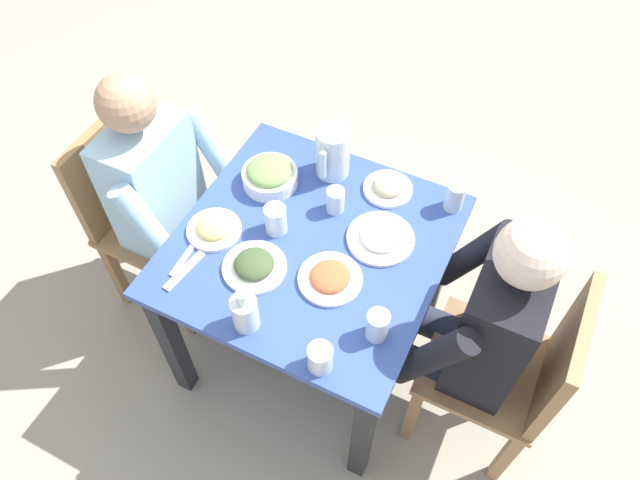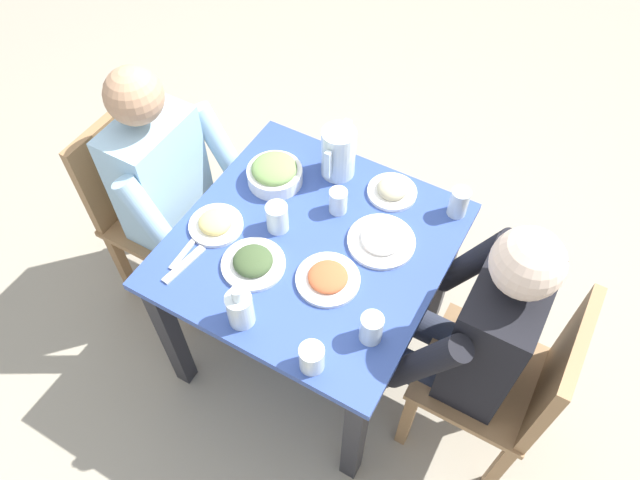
{
  "view_description": "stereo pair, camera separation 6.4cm",
  "coord_description": "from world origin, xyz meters",
  "px_view_note": "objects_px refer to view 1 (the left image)",
  "views": [
    {
      "loc": [
        1.03,
        0.54,
        2.29
      ],
      "look_at": [
        0.01,
        0.04,
        0.76
      ],
      "focal_mm": 33.55,
      "sensor_mm": 36.0,
      "label": 1
    },
    {
      "loc": [
        1.0,
        0.6,
        2.29
      ],
      "look_at": [
        0.01,
        0.04,
        0.76
      ],
      "focal_mm": 33.55,
      "sensor_mm": 36.0,
      "label": 2
    }
  ],
  "objects_px": {
    "salad_bowl": "(270,175)",
    "plate_rice_curry": "(330,278)",
    "water_glass_center": "(377,325)",
    "water_glass_by_pitcher": "(455,197)",
    "chair_far": "(516,370)",
    "water_pitcher": "(333,152)",
    "chair_near": "(142,209)",
    "plate_beans": "(388,187)",
    "water_glass_near_left": "(276,219)",
    "diner_near": "(178,202)",
    "water_glass_near_right": "(320,358)",
    "oil_carafe": "(245,314)",
    "diner_far": "(464,323)",
    "dining_table": "(311,264)",
    "plate_fries": "(214,228)",
    "water_glass_far_left": "(335,200)",
    "plate_dolmas": "(254,265)",
    "plate_yoghurt": "(381,237)"
  },
  "relations": [
    {
      "from": "salad_bowl",
      "to": "plate_rice_curry",
      "type": "relative_size",
      "value": 0.96
    },
    {
      "from": "water_glass_center",
      "to": "water_glass_by_pitcher",
      "type": "distance_m",
      "value": 0.57
    },
    {
      "from": "chair_far",
      "to": "water_pitcher",
      "type": "distance_m",
      "value": 0.94
    },
    {
      "from": "chair_near",
      "to": "plate_rice_curry",
      "type": "distance_m",
      "value": 0.91
    },
    {
      "from": "chair_far",
      "to": "plate_rice_curry",
      "type": "xyz_separation_m",
      "value": [
        0.09,
        -0.63,
        0.25
      ]
    },
    {
      "from": "plate_beans",
      "to": "water_glass_near_left",
      "type": "relative_size",
      "value": 1.66
    },
    {
      "from": "water_pitcher",
      "to": "plate_rice_curry",
      "type": "bearing_deg",
      "value": 24.74
    },
    {
      "from": "diner_near",
      "to": "plate_beans",
      "type": "height_order",
      "value": "diner_near"
    },
    {
      "from": "water_glass_near_right",
      "to": "diner_near",
      "type": "bearing_deg",
      "value": -116.42
    },
    {
      "from": "oil_carafe",
      "to": "diner_far",
      "type": "bearing_deg",
      "value": 120.26
    },
    {
      "from": "water_glass_near_left",
      "to": "plate_beans",
      "type": "bearing_deg",
      "value": 140.38
    },
    {
      "from": "dining_table",
      "to": "plate_beans",
      "type": "distance_m",
      "value": 0.38
    },
    {
      "from": "salad_bowl",
      "to": "water_glass_near_left",
      "type": "xyz_separation_m",
      "value": [
        0.17,
        0.12,
        0.01
      ]
    },
    {
      "from": "oil_carafe",
      "to": "chair_near",
      "type": "bearing_deg",
      "value": -116.45
    },
    {
      "from": "chair_near",
      "to": "plate_rice_curry",
      "type": "xyz_separation_m",
      "value": [
        0.11,
        0.87,
        0.25
      ]
    },
    {
      "from": "dining_table",
      "to": "water_glass_near_left",
      "type": "height_order",
      "value": "water_glass_near_left"
    },
    {
      "from": "plate_fries",
      "to": "water_glass_center",
      "type": "height_order",
      "value": "water_glass_center"
    },
    {
      "from": "salad_bowl",
      "to": "water_glass_far_left",
      "type": "relative_size",
      "value": 2.15
    },
    {
      "from": "plate_dolmas",
      "to": "plate_fries",
      "type": "relative_size",
      "value": 1.13
    },
    {
      "from": "water_glass_near_right",
      "to": "chair_near",
      "type": "bearing_deg",
      "value": -111.4
    },
    {
      "from": "chair_far",
      "to": "plate_yoghurt",
      "type": "relative_size",
      "value": 3.88
    },
    {
      "from": "plate_rice_curry",
      "to": "chair_far",
      "type": "bearing_deg",
      "value": 98.29
    },
    {
      "from": "plate_fries",
      "to": "water_glass_near_right",
      "type": "bearing_deg",
      "value": 62.47
    },
    {
      "from": "plate_beans",
      "to": "salad_bowl",
      "type": "bearing_deg",
      "value": -68.68
    },
    {
      "from": "diner_far",
      "to": "plate_fries",
      "type": "height_order",
      "value": "diner_far"
    },
    {
      "from": "dining_table",
      "to": "water_glass_near_right",
      "type": "xyz_separation_m",
      "value": [
        0.37,
        0.22,
        0.17
      ]
    },
    {
      "from": "chair_far",
      "to": "water_glass_by_pitcher",
      "type": "distance_m",
      "value": 0.6
    },
    {
      "from": "plate_beans",
      "to": "water_glass_center",
      "type": "distance_m",
      "value": 0.57
    },
    {
      "from": "water_glass_near_left",
      "to": "water_glass_by_pitcher",
      "type": "distance_m",
      "value": 0.6
    },
    {
      "from": "diner_near",
      "to": "water_glass_near_left",
      "type": "height_order",
      "value": "diner_near"
    },
    {
      "from": "water_pitcher",
      "to": "water_glass_near_right",
      "type": "bearing_deg",
      "value": 22.95
    },
    {
      "from": "plate_beans",
      "to": "oil_carafe",
      "type": "relative_size",
      "value": 1.05
    },
    {
      "from": "water_glass_center",
      "to": "oil_carafe",
      "type": "bearing_deg",
      "value": -69.06
    },
    {
      "from": "diner_far",
      "to": "plate_beans",
      "type": "bearing_deg",
      "value": -129.69
    },
    {
      "from": "diner_far",
      "to": "plate_yoghurt",
      "type": "distance_m",
      "value": 0.38
    },
    {
      "from": "plate_yoghurt",
      "to": "plate_dolmas",
      "type": "bearing_deg",
      "value": -48.11
    },
    {
      "from": "dining_table",
      "to": "water_glass_near_right",
      "type": "height_order",
      "value": "water_glass_near_right"
    },
    {
      "from": "chair_near",
      "to": "water_glass_near_left",
      "type": "height_order",
      "value": "chair_near"
    },
    {
      "from": "chair_far",
      "to": "diner_near",
      "type": "xyz_separation_m",
      "value": [
        -0.02,
        -1.29,
        0.15
      ]
    },
    {
      "from": "plate_rice_curry",
      "to": "water_glass_far_left",
      "type": "height_order",
      "value": "water_glass_far_left"
    },
    {
      "from": "water_glass_by_pitcher",
      "to": "water_glass_near_right",
      "type": "distance_m",
      "value": 0.74
    },
    {
      "from": "water_pitcher",
      "to": "oil_carafe",
      "type": "bearing_deg",
      "value": 3.39
    },
    {
      "from": "salad_bowl",
      "to": "water_glass_by_pitcher",
      "type": "distance_m",
      "value": 0.64
    },
    {
      "from": "plate_yoghurt",
      "to": "water_glass_near_right",
      "type": "relative_size",
      "value": 2.45
    },
    {
      "from": "plate_beans",
      "to": "plate_yoghurt",
      "type": "bearing_deg",
      "value": 16.24
    },
    {
      "from": "diner_near",
      "to": "diner_far",
      "type": "relative_size",
      "value": 1.0
    },
    {
      "from": "dining_table",
      "to": "diner_near",
      "type": "relative_size",
      "value": 0.74
    },
    {
      "from": "plate_yoghurt",
      "to": "water_glass_far_left",
      "type": "distance_m",
      "value": 0.2
    },
    {
      "from": "chair_far",
      "to": "diner_near",
      "type": "distance_m",
      "value": 1.3
    },
    {
      "from": "plate_fries",
      "to": "chair_far",
      "type": "bearing_deg",
      "value": 94.7
    }
  ]
}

